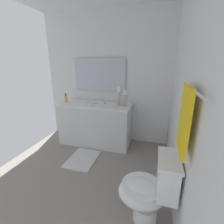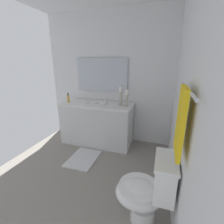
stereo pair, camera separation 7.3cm
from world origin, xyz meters
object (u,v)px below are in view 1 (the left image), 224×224
at_px(sink_basin, 95,106).
at_px(candle_holder_tall, 125,97).
at_px(bath_mat, 83,159).
at_px(towel_bar, 192,89).
at_px(towel_near_vanity, 185,121).
at_px(toilet, 149,190).
at_px(candle_holder_short, 119,95).
at_px(soap_bottle, 66,99).
at_px(vanity_cabinet, 96,124).
at_px(mirror, 100,75).

height_order(sink_basin, candle_holder_tall, candle_holder_tall).
xyz_separation_m(candle_holder_tall, bath_mat, (0.64, -0.56, -0.95)).
relative_size(towel_bar, towel_near_vanity, 1.33).
height_order(sink_basin, bath_mat, sink_basin).
distance_m(sink_basin, towel_bar, 2.11).
bearing_deg(toilet, towel_near_vanity, 57.44).
height_order(candle_holder_short, soap_bottle, candle_holder_short).
bearing_deg(bath_mat, sink_basin, 179.91).
bearing_deg(candle_holder_tall, towel_bar, 25.90).
bearing_deg(vanity_cabinet, sink_basin, 90.00).
bearing_deg(candle_holder_short, bath_mat, -36.05).
bearing_deg(candle_holder_tall, candle_holder_short, -88.19).
bearing_deg(candle_holder_short, towel_near_vanity, 28.41).
relative_size(vanity_cabinet, bath_mat, 2.28).
relative_size(mirror, candle_holder_tall, 3.52).
distance_m(candle_holder_short, bath_mat, 1.25).
bearing_deg(vanity_cabinet, towel_near_vanity, 40.21).
height_order(toilet, towel_bar, towel_bar).
distance_m(sink_basin, candle_holder_tall, 0.60).
distance_m(mirror, soap_bottle, 0.80).
distance_m(vanity_cabinet, candle_holder_tall, 0.79).
distance_m(candle_holder_short, toilet, 1.67).
bearing_deg(towel_near_vanity, candle_holder_short, -151.59).
xyz_separation_m(candle_holder_tall, toilet, (1.42, 0.53, -0.59)).
xyz_separation_m(sink_basin, bath_mat, (0.62, -0.00, -0.75)).
height_order(vanity_cabinet, toilet, vanity_cabinet).
height_order(candle_holder_short, toilet, candle_holder_short).
bearing_deg(toilet, bath_mat, -125.55).
xyz_separation_m(vanity_cabinet, candle_holder_tall, (-0.01, 0.56, 0.55)).
bearing_deg(soap_bottle, vanity_cabinet, 94.70).
xyz_separation_m(sink_basin, candle_holder_short, (-0.01, 0.46, 0.22)).
bearing_deg(sink_basin, vanity_cabinet, -90.00).
distance_m(vanity_cabinet, sink_basin, 0.36).
xyz_separation_m(candle_holder_short, towel_near_vanity, (1.55, 0.84, 0.16)).
relative_size(candle_holder_tall, bath_mat, 0.49).
relative_size(mirror, towel_near_vanity, 2.08).
relative_size(vanity_cabinet, mirror, 1.33).
relative_size(soap_bottle, towel_near_vanity, 0.36).
xyz_separation_m(soap_bottle, bath_mat, (0.58, 0.58, -0.87)).
height_order(sink_basin, towel_near_vanity, towel_near_vanity).
xyz_separation_m(vanity_cabinet, mirror, (-0.28, 0.00, 0.91)).
height_order(vanity_cabinet, candle_holder_tall, candle_holder_tall).
bearing_deg(toilet, soap_bottle, -129.10).
height_order(vanity_cabinet, sink_basin, sink_basin).
distance_m(toilet, bath_mat, 1.39).
relative_size(toilet, towel_bar, 1.14).
bearing_deg(sink_basin, bath_mat, -0.09).
relative_size(towel_bar, bath_mat, 1.09).
bearing_deg(candle_holder_short, towel_bar, 28.92).
relative_size(candle_holder_tall, soap_bottle, 1.62).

